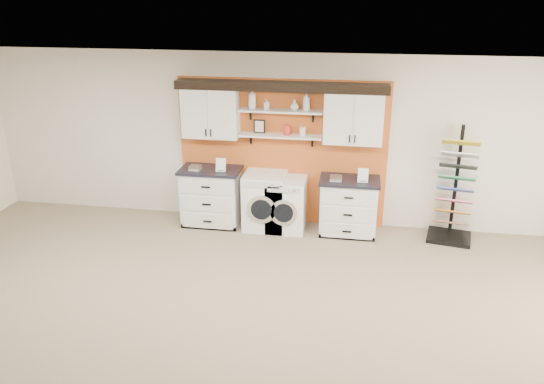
% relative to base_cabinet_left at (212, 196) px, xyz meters
% --- Properties ---
extents(floor, '(10.00, 10.00, 0.00)m').
position_rel_base_cabinet_left_xyz_m(floor, '(1.13, -3.64, -0.48)').
color(floor, gray).
rests_on(floor, ground).
extents(ceiling, '(10.00, 10.00, 0.00)m').
position_rel_base_cabinet_left_xyz_m(ceiling, '(1.13, -3.64, 2.32)').
color(ceiling, white).
rests_on(ceiling, wall_back).
extents(wall_back, '(10.00, 0.00, 10.00)m').
position_rel_base_cabinet_left_xyz_m(wall_back, '(1.13, 0.36, 0.92)').
color(wall_back, beige).
rests_on(wall_back, floor).
extents(accent_panel, '(3.40, 0.07, 2.40)m').
position_rel_base_cabinet_left_xyz_m(accent_panel, '(1.13, 0.32, 0.72)').
color(accent_panel, '#BF5820').
rests_on(accent_panel, wall_back).
extents(upper_cabinet_left, '(0.90, 0.35, 0.84)m').
position_rel_base_cabinet_left_xyz_m(upper_cabinet_left, '(-0.00, 0.15, 1.40)').
color(upper_cabinet_left, silver).
rests_on(upper_cabinet_left, wall_back).
extents(upper_cabinet_right, '(0.90, 0.35, 0.84)m').
position_rel_base_cabinet_left_xyz_m(upper_cabinet_right, '(2.26, 0.15, 1.40)').
color(upper_cabinet_right, silver).
rests_on(upper_cabinet_right, wall_back).
extents(shelf_lower, '(1.32, 0.28, 0.03)m').
position_rel_base_cabinet_left_xyz_m(shelf_lower, '(1.13, 0.16, 1.05)').
color(shelf_lower, silver).
rests_on(shelf_lower, wall_back).
extents(shelf_upper, '(1.32, 0.28, 0.03)m').
position_rel_base_cabinet_left_xyz_m(shelf_upper, '(1.13, 0.16, 1.45)').
color(shelf_upper, silver).
rests_on(shelf_upper, wall_back).
extents(crown_molding, '(3.30, 0.41, 0.13)m').
position_rel_base_cabinet_left_xyz_m(crown_molding, '(1.13, 0.17, 1.84)').
color(crown_molding, black).
rests_on(crown_molding, wall_back).
extents(picture_frame, '(0.18, 0.02, 0.22)m').
position_rel_base_cabinet_left_xyz_m(picture_frame, '(0.78, 0.21, 1.17)').
color(picture_frame, black).
rests_on(picture_frame, shelf_lower).
extents(canister_red, '(0.11, 0.11, 0.16)m').
position_rel_base_cabinet_left_xyz_m(canister_red, '(1.23, 0.16, 1.14)').
color(canister_red, red).
rests_on(canister_red, shelf_lower).
extents(canister_cream, '(0.10, 0.10, 0.14)m').
position_rel_base_cabinet_left_xyz_m(canister_cream, '(1.48, 0.16, 1.13)').
color(canister_cream, silver).
rests_on(canister_cream, shelf_lower).
extents(base_cabinet_left, '(0.99, 0.66, 0.97)m').
position_rel_base_cabinet_left_xyz_m(base_cabinet_left, '(0.00, 0.00, 0.00)').
color(base_cabinet_left, silver).
rests_on(base_cabinet_left, floor).
extents(base_cabinet_right, '(0.94, 0.66, 0.92)m').
position_rel_base_cabinet_left_xyz_m(base_cabinet_right, '(2.26, 0.00, -0.02)').
color(base_cabinet_right, silver).
rests_on(base_cabinet_right, floor).
extents(washer, '(0.67, 0.71, 0.93)m').
position_rel_base_cabinet_left_xyz_m(washer, '(0.90, -0.00, -0.02)').
color(washer, white).
rests_on(washer, floor).
extents(dryer, '(0.62, 0.71, 0.86)m').
position_rel_base_cabinet_left_xyz_m(dryer, '(1.26, -0.00, -0.05)').
color(dryer, white).
rests_on(dryer, floor).
extents(sample_rack, '(0.75, 0.66, 1.81)m').
position_rel_base_cabinet_left_xyz_m(sample_rack, '(3.86, 0.04, 0.08)').
color(sample_rack, black).
rests_on(sample_rack, floor).
extents(soap_bottle_a, '(0.15, 0.15, 0.32)m').
position_rel_base_cabinet_left_xyz_m(soap_bottle_a, '(0.68, 0.16, 1.62)').
color(soap_bottle_a, silver).
rests_on(soap_bottle_a, shelf_upper).
extents(soap_bottle_b, '(0.09, 0.08, 0.17)m').
position_rel_base_cabinet_left_xyz_m(soap_bottle_b, '(0.91, 0.16, 1.54)').
color(soap_bottle_b, silver).
rests_on(soap_bottle_b, shelf_upper).
extents(soap_bottle_c, '(0.18, 0.18, 0.17)m').
position_rel_base_cabinet_left_xyz_m(soap_bottle_c, '(1.35, 0.16, 1.54)').
color(soap_bottle_c, silver).
rests_on(soap_bottle_c, shelf_upper).
extents(soap_bottle_d, '(0.15, 0.15, 0.30)m').
position_rel_base_cabinet_left_xyz_m(soap_bottle_d, '(1.53, 0.16, 1.61)').
color(soap_bottle_d, silver).
rests_on(soap_bottle_d, shelf_upper).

